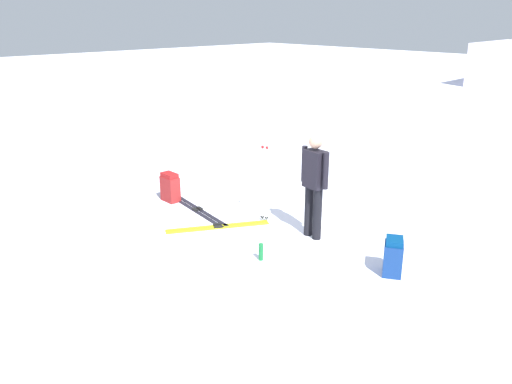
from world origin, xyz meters
TOP-DOWN VIEW (x-y plane):
  - ground_plane at (0.00, 0.00)m, footprint 80.00×80.00m
  - skier_standing at (0.78, 0.53)m, footprint 0.57×0.25m
  - ski_pair_near at (-0.57, -0.35)m, footprint 1.01×1.62m
  - ski_pair_far at (-1.44, -0.13)m, footprint 1.95×0.45m
  - backpack_large_dark at (-2.21, -0.19)m, footprint 0.37×0.22m
  - backpack_bright at (2.37, 0.37)m, footprint 0.39×0.41m
  - ski_poles_planted_near at (-0.25, 0.44)m, footprint 0.15×0.09m
  - thermos_bottle at (0.80, -0.66)m, footprint 0.07×0.07m

SIDE VIEW (x-z plane):
  - ground_plane at x=0.00m, z-range 0.00..0.00m
  - ski_pair_far at x=-1.44m, z-range -0.01..0.04m
  - ski_pair_near at x=-0.57m, z-range -0.01..0.04m
  - thermos_bottle at x=0.80m, z-range 0.00..0.26m
  - backpack_bright at x=2.37m, z-range -0.01..0.53m
  - backpack_large_dark at x=-2.21m, z-range -0.01..0.56m
  - ski_poles_planted_near at x=-0.25m, z-range 0.07..1.42m
  - skier_standing at x=0.78m, z-range 0.10..1.80m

